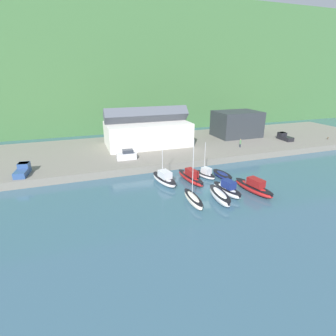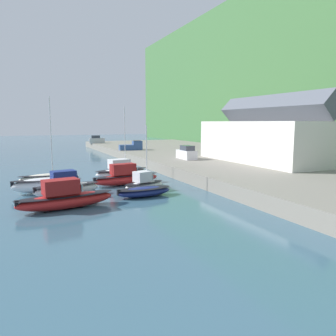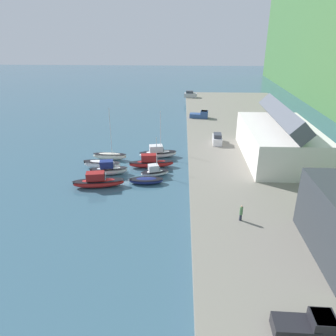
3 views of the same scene
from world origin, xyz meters
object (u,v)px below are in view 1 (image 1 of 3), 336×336
at_px(moored_boat_5, 220,196).
at_px(moored_boat_7, 254,187).
at_px(dog_on_quay, 328,138).
at_px(moored_boat_6, 227,189).
at_px(pickup_truck_0, 23,170).
at_px(moored_boat_0, 164,179).
at_px(moored_boat_3, 222,175).
at_px(parked_car_1, 127,155).
at_px(moored_boat_1, 191,177).
at_px(moored_boat_2, 205,174).
at_px(person_on_quay, 240,143).
at_px(moored_boat_4, 193,199).
at_px(pickup_truck_1, 284,137).

bearing_deg(moored_boat_5, moored_boat_7, 14.15).
bearing_deg(dog_on_quay, moored_boat_7, 87.34).
relative_size(moored_boat_6, dog_on_quay, 7.99).
bearing_deg(pickup_truck_0, moored_boat_5, -25.07).
height_order(moored_boat_0, moored_boat_3, moored_boat_0).
xyz_separation_m(moored_boat_6, pickup_truck_0, (-32.79, 17.54, 1.37)).
distance_m(moored_boat_7, parked_car_1, 27.28).
xyz_separation_m(moored_boat_1, moored_boat_2, (3.60, 0.94, -0.17)).
height_order(moored_boat_2, person_on_quay, moored_boat_2).
bearing_deg(person_on_quay, moored_boat_7, -118.42).
bearing_deg(moored_boat_5, pickup_truck_0, 154.07).
bearing_deg(pickup_truck_0, moored_boat_4, -28.49).
height_order(moored_boat_0, parked_car_1, moored_boat_0).
bearing_deg(moored_boat_5, moored_boat_0, 128.24).
bearing_deg(moored_boat_0, moored_boat_1, -20.74).
relative_size(moored_boat_0, moored_boat_5, 1.29).
bearing_deg(moored_boat_3, moored_boat_6, -118.82).
xyz_separation_m(moored_boat_6, parked_car_1, (-12.91, 20.00, 1.47)).
xyz_separation_m(moored_boat_2, moored_boat_3, (3.09, -1.12, -0.21)).
bearing_deg(moored_boat_7, moored_boat_1, 127.28).
relative_size(moored_boat_6, moored_boat_7, 0.79).
relative_size(moored_boat_4, parked_car_1, 2.39).
bearing_deg(dog_on_quay, moored_boat_6, 84.07).
bearing_deg(moored_boat_4, person_on_quay, 45.65).
xyz_separation_m(pickup_truck_0, pickup_truck_1, (65.21, 5.39, 0.00)).
xyz_separation_m(moored_boat_4, dog_on_quay, (51.16, 20.20, 1.18)).
xyz_separation_m(moored_boat_6, dog_on_quay, (44.42, 19.02, 1.01)).
relative_size(moored_boat_1, parked_car_1, 1.99).
bearing_deg(moored_boat_3, moored_boat_0, 170.86).
relative_size(moored_boat_6, person_on_quay, 3.16).
bearing_deg(moored_boat_7, moored_boat_6, 162.36).
bearing_deg(pickup_truck_1, moored_boat_6, -143.08).
height_order(parked_car_1, pickup_truck_1, parked_car_1).
bearing_deg(moored_boat_0, pickup_truck_1, 9.51).
distance_m(moored_boat_0, person_on_quay, 27.41).
relative_size(moored_boat_4, moored_boat_7, 1.19).
distance_m(moored_boat_2, moored_boat_5, 10.05).
relative_size(moored_boat_7, dog_on_quay, 10.11).
xyz_separation_m(moored_boat_7, parked_car_1, (-17.70, 20.70, 1.48)).
bearing_deg(moored_boat_7, parked_car_1, 121.24).
bearing_deg(moored_boat_3, moored_boat_2, 156.10).
distance_m(moored_boat_4, pickup_truck_0, 32.11).
bearing_deg(moored_boat_4, moored_boat_7, 4.91).
height_order(moored_boat_1, pickup_truck_0, pickup_truck_0).
bearing_deg(moored_boat_0, pickup_truck_0, 148.04).
height_order(moored_boat_1, moored_boat_6, moored_boat_6).
height_order(moored_boat_0, dog_on_quay, moored_boat_0).
relative_size(moored_boat_2, parked_car_1, 1.63).
bearing_deg(pickup_truck_1, pickup_truck_0, -173.63).
relative_size(pickup_truck_1, person_on_quay, 2.23).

